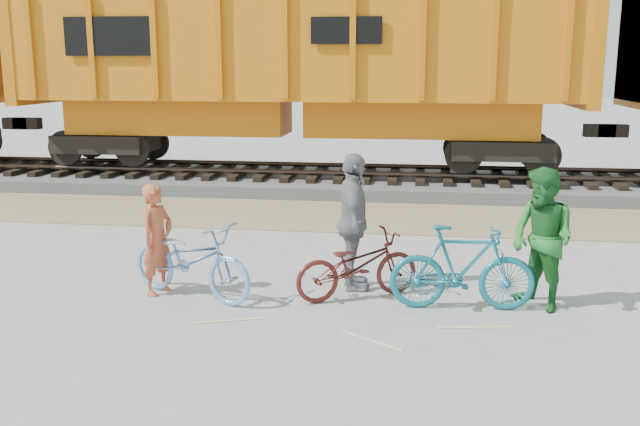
# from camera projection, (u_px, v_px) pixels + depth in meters

# --- Properties ---
(ground) EXTENTS (120.00, 120.00, 0.00)m
(ground) POSITION_uv_depth(u_px,v_px,m) (317.00, 304.00, 9.43)
(ground) COLOR #9E9E99
(ground) RESTS_ON ground
(gravel_strip) EXTENTS (120.00, 3.00, 0.02)m
(gravel_strip) POSITION_uv_depth(u_px,v_px,m) (356.00, 216.00, 14.76)
(gravel_strip) COLOR #8F7F58
(gravel_strip) RESTS_ON ground
(ballast_bed) EXTENTS (120.00, 4.00, 0.30)m
(ballast_bed) POSITION_uv_depth(u_px,v_px,m) (368.00, 182.00, 18.12)
(ballast_bed) COLOR slate
(ballast_bed) RESTS_ON ground
(track) EXTENTS (120.00, 2.60, 0.24)m
(track) POSITION_uv_depth(u_px,v_px,m) (369.00, 170.00, 18.05)
(track) COLOR black
(track) RESTS_ON ballast_bed
(hopper_car_center) EXTENTS (14.00, 3.13, 4.65)m
(hopper_car_center) POSITION_uv_depth(u_px,v_px,m) (297.00, 68.00, 17.78)
(hopper_car_center) COLOR black
(hopper_car_center) RESTS_ON track
(bicycle_blue) EXTENTS (2.12, 1.43, 1.05)m
(bicycle_blue) POSITION_uv_depth(u_px,v_px,m) (191.00, 260.00, 9.60)
(bicycle_blue) COLOR #77A1D6
(bicycle_blue) RESTS_ON ground
(bicycle_teal) EXTENTS (1.88, 0.63, 1.11)m
(bicycle_teal) POSITION_uv_depth(u_px,v_px,m) (462.00, 268.00, 9.10)
(bicycle_teal) COLOR #136B79
(bicycle_teal) RESTS_ON ground
(bicycle_maroon) EXTENTS (1.83, 1.38, 0.92)m
(bicycle_maroon) POSITION_uv_depth(u_px,v_px,m) (357.00, 265.00, 9.57)
(bicycle_maroon) COLOR #521B15
(bicycle_maroon) RESTS_ON ground
(person_solo) EXTENTS (0.53, 0.65, 1.53)m
(person_solo) POSITION_uv_depth(u_px,v_px,m) (157.00, 240.00, 9.71)
(person_solo) COLOR #B6522F
(person_solo) RESTS_ON ground
(person_man) EXTENTS (1.09, 1.13, 1.84)m
(person_man) POSITION_uv_depth(u_px,v_px,m) (542.00, 239.00, 9.08)
(person_man) COLOR #1E6826
(person_man) RESTS_ON ground
(person_woman) EXTENTS (0.65, 1.19, 1.92)m
(person_woman) POSITION_uv_depth(u_px,v_px,m) (353.00, 222.00, 9.87)
(person_woman) COLOR slate
(person_woman) RESTS_ON ground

